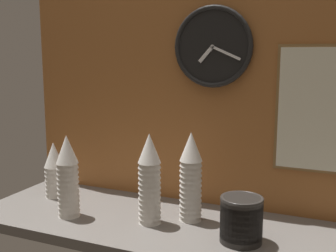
% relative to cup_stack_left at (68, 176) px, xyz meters
% --- Properties ---
extents(ground_plane, '(1.60, 0.56, 0.04)m').
position_rel_cup_stack_left_xyz_m(ground_plane, '(0.40, 0.11, -0.19)').
color(ground_plane, slate).
extents(wall_tiled_back, '(1.60, 0.03, 1.05)m').
position_rel_cup_stack_left_xyz_m(wall_tiled_back, '(0.40, 0.37, 0.36)').
color(wall_tiled_back, '#A3602D').
rests_on(wall_tiled_back, ground_plane).
extents(cup_stack_left, '(0.09, 0.09, 0.33)m').
position_rel_cup_stack_left_xyz_m(cup_stack_left, '(0.00, 0.00, 0.00)').
color(cup_stack_left, white).
rests_on(cup_stack_left, ground_plane).
extents(cup_stack_center, '(0.09, 0.09, 0.35)m').
position_rel_cup_stack_left_xyz_m(cup_stack_center, '(0.33, 0.07, 0.01)').
color(cup_stack_center, white).
rests_on(cup_stack_center, ground_plane).
extents(cup_stack_far_left, '(0.09, 0.09, 0.25)m').
position_rel_cup_stack_left_xyz_m(cup_stack_far_left, '(-0.20, 0.17, -0.04)').
color(cup_stack_far_left, white).
rests_on(cup_stack_far_left, ground_plane).
extents(cup_stack_center_right, '(0.09, 0.09, 0.35)m').
position_rel_cup_stack_left_xyz_m(cup_stack_center_right, '(0.46, 0.16, 0.01)').
color(cup_stack_center_right, white).
rests_on(cup_stack_center_right, ground_plane).
extents(bowl_stack_right, '(0.15, 0.15, 0.16)m').
position_rel_cup_stack_left_xyz_m(bowl_stack_right, '(0.69, 0.04, -0.08)').
color(bowl_stack_right, black).
rests_on(bowl_stack_right, ground_plane).
extents(wall_clock, '(0.33, 0.03, 0.33)m').
position_rel_cup_stack_left_xyz_m(wall_clock, '(0.48, 0.34, 0.50)').
color(wall_clock, black).
extents(menu_board, '(0.42, 0.01, 0.49)m').
position_rel_cup_stack_left_xyz_m(menu_board, '(0.95, 0.35, 0.27)').
color(menu_board, olive).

